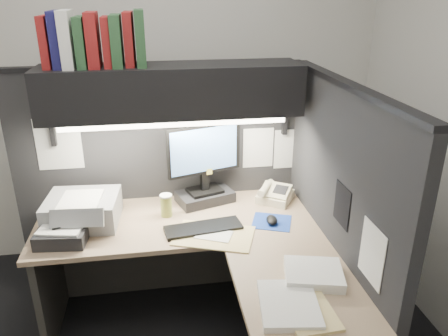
{
  "coord_description": "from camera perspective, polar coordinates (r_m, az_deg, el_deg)",
  "views": [
    {
      "loc": [
        0.02,
        -1.85,
        2.06
      ],
      "look_at": [
        0.4,
        0.51,
        1.08
      ],
      "focal_mm": 35.0,
      "sensor_mm": 36.0,
      "label": 1
    }
  ],
  "objects": [
    {
      "name": "manila_stack",
      "position": [
        2.06,
        11.16,
        -18.07
      ],
      "size": [
        0.22,
        0.28,
        0.02
      ],
      "primitive_type": "cube",
      "rotation": [
        0.0,
        0.0,
        0.04
      ],
      "color": "#D6BF78",
      "rests_on": "desk"
    },
    {
      "name": "paper_stack_b",
      "position": [
        2.07,
        8.46,
        -17.22
      ],
      "size": [
        0.3,
        0.36,
        0.03
      ],
      "primitive_type": "cube",
      "rotation": [
        0.0,
        0.0,
        -0.14
      ],
      "color": "white",
      "rests_on": "desk"
    },
    {
      "name": "task_light_tube",
      "position": [
        2.57,
        -6.45,
        5.71
      ],
      "size": [
        1.32,
        0.04,
        0.04
      ],
      "primitive_type": "cylinder",
      "rotation": [
        0.0,
        1.57,
        0.0
      ],
      "color": "white",
      "rests_on": "overhead_shelf"
    },
    {
      "name": "binder_row",
      "position": [
        2.63,
        -16.6,
        15.71
      ],
      "size": [
        0.56,
        0.26,
        0.31
      ],
      "color": "maroon",
      "rests_on": "overhead_shelf"
    },
    {
      "name": "wall_back",
      "position": [
        3.43,
        -9.43,
        10.07
      ],
      "size": [
        3.5,
        0.04,
        2.7
      ],
      "primitive_type": "cube",
      "color": "silver",
      "rests_on": "floor"
    },
    {
      "name": "mouse",
      "position": [
        2.7,
        6.26,
        -6.74
      ],
      "size": [
        0.08,
        0.12,
        0.04
      ],
      "primitive_type": "ellipsoid",
      "rotation": [
        0.0,
        0.0,
        -0.16
      ],
      "color": "black",
      "rests_on": "mousepad"
    },
    {
      "name": "paper_stack_a",
      "position": [
        2.26,
        11.61,
        -13.41
      ],
      "size": [
        0.33,
        0.29,
        0.05
      ],
      "primitive_type": "cube",
      "rotation": [
        0.0,
        0.0,
        -0.24
      ],
      "color": "white",
      "rests_on": "desk"
    },
    {
      "name": "printer",
      "position": [
        2.8,
        -17.93,
        -5.23
      ],
      "size": [
        0.45,
        0.39,
        0.17
      ],
      "primitive_type": "cube",
      "rotation": [
        0.0,
        0.0,
        -0.08
      ],
      "color": "gray",
      "rests_on": "desk"
    },
    {
      "name": "partition_back",
      "position": [
        3.05,
        -8.14,
        -2.27
      ],
      "size": [
        1.9,
        0.06,
        1.6
      ],
      "primitive_type": "cube",
      "color": "black",
      "rests_on": "floor"
    },
    {
      "name": "mousepad",
      "position": [
        2.72,
        6.26,
        -7.0
      ],
      "size": [
        0.29,
        0.28,
        0.0
      ],
      "primitive_type": "cube",
      "rotation": [
        0.0,
        0.0,
        -0.36
      ],
      "color": "#1B3A96",
      "rests_on": "desk"
    },
    {
      "name": "overhead_shelf",
      "position": [
        2.66,
        -6.78,
        10.06
      ],
      "size": [
        1.55,
        0.34,
        0.3
      ],
      "primitive_type": "cube",
      "color": "black",
      "rests_on": "partition_back"
    },
    {
      "name": "partition_right",
      "position": [
        2.58,
        14.18,
        -7.67
      ],
      "size": [
        0.06,
        1.5,
        1.6
      ],
      "primitive_type": "cube",
      "color": "black",
      "rests_on": "floor"
    },
    {
      "name": "desk",
      "position": [
        2.49,
        2.6,
        -18.17
      ],
      "size": [
        1.7,
        1.53,
        0.73
      ],
      "color": "#9B7F63",
      "rests_on": "floor"
    },
    {
      "name": "monitor",
      "position": [
        2.87,
        -2.56,
        -0.53
      ],
      "size": [
        0.49,
        0.32,
        0.54
      ],
      "rotation": [
        0.0,
        0.0,
        0.31
      ],
      "color": "black",
      "rests_on": "desk"
    },
    {
      "name": "open_folder",
      "position": [
        2.56,
        -1.32,
        -8.84
      ],
      "size": [
        0.52,
        0.43,
        0.01
      ],
      "primitive_type": "cube",
      "rotation": [
        0.0,
        0.0,
        -0.35
      ],
      "color": "#D6BF78",
      "rests_on": "desk"
    },
    {
      "name": "telephone",
      "position": [
        2.98,
        6.67,
        -3.45
      ],
      "size": [
        0.3,
        0.3,
        0.09
      ],
      "primitive_type": "cube",
      "rotation": [
        0.0,
        0.0,
        -0.58
      ],
      "color": "beige",
      "rests_on": "desk"
    },
    {
      "name": "keyboard",
      "position": [
        2.63,
        -2.71,
        -7.83
      ],
      "size": [
        0.47,
        0.21,
        0.02
      ],
      "primitive_type": "cube",
      "rotation": [
        0.0,
        0.0,
        0.13
      ],
      "color": "black",
      "rests_on": "desk"
    },
    {
      "name": "coffee_cup",
      "position": [
        2.77,
        -7.55,
        -4.95
      ],
      "size": [
        0.08,
        0.08,
        0.13
      ],
      "primitive_type": "cylinder",
      "rotation": [
        0.0,
        0.0,
        0.06
      ],
      "color": "#B8AB49",
      "rests_on": "desk"
    },
    {
      "name": "notebook_stack",
      "position": [
        2.66,
        -20.31,
        -8.18
      ],
      "size": [
        0.3,
        0.25,
        0.08
      ],
      "primitive_type": "cube",
      "rotation": [
        0.0,
        0.0,
        -0.1
      ],
      "color": "black",
      "rests_on": "desk"
    },
    {
      "name": "pinned_papers",
      "position": [
        2.64,
        0.29,
        -0.0
      ],
      "size": [
        1.76,
        1.31,
        0.51
      ],
      "color": "white",
      "rests_on": "partition_back"
    }
  ]
}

